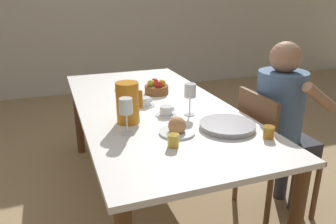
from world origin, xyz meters
TOP-DOWN VIEW (x-y plane):
  - ground_plane at (0.00, 0.00)m, footprint 20.00×20.00m
  - wall_back at (0.00, 3.01)m, footprint 10.00×0.06m
  - dining_table at (0.00, 0.00)m, footprint 0.96×2.03m
  - chair_person_side at (0.67, -0.40)m, footprint 0.42×0.42m
  - person_seated at (0.75, -0.39)m, footprint 0.39×0.41m
  - red_pitcher at (-0.22, -0.26)m, footprint 0.15×0.13m
  - wine_glass_water at (0.15, -0.27)m, footprint 0.07×0.07m
  - wine_glass_juice at (-0.27, -0.42)m, footprint 0.07×0.07m
  - teacup_near_person at (0.02, -0.22)m, footprint 0.13×0.13m
  - teacup_across at (-0.05, -0.01)m, footprint 0.13×0.13m
  - serving_tray at (0.26, -0.53)m, footprint 0.31×0.31m
  - bread_plate at (-0.02, -0.50)m, footprint 0.19×0.19m
  - jam_jar_amber at (-0.10, -0.64)m, footprint 0.06×0.06m
  - jam_jar_red at (0.40, -0.71)m, footprint 0.06×0.06m
  - fruit_bowl at (0.11, 0.23)m, footprint 0.17×0.17m

SIDE VIEW (x-z plane):
  - ground_plane at x=0.00m, z-range 0.00..0.00m
  - chair_person_side at x=0.67m, z-range 0.03..0.89m
  - dining_table at x=0.00m, z-range 0.28..1.01m
  - person_seated at x=0.75m, z-range 0.10..1.26m
  - serving_tray at x=0.26m, z-range 0.73..0.76m
  - teacup_near_person at x=0.02m, z-range 0.73..0.78m
  - teacup_across at x=-0.05m, z-range 0.73..0.78m
  - bread_plate at x=-0.02m, z-range 0.71..0.81m
  - jam_jar_amber at x=-0.10m, z-range 0.73..0.80m
  - jam_jar_red at x=0.40m, z-range 0.73..0.80m
  - fruit_bowl at x=0.11m, z-range 0.72..0.83m
  - red_pitcher at x=-0.22m, z-range 0.73..0.97m
  - wine_glass_juice at x=-0.27m, z-range 0.78..0.97m
  - wine_glass_water at x=0.15m, z-range 0.78..0.97m
  - wall_back at x=0.00m, z-range 0.00..2.60m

